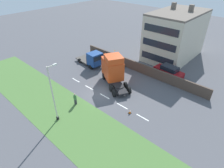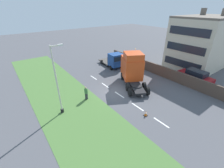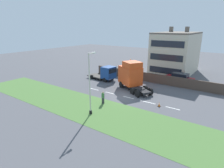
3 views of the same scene
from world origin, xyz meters
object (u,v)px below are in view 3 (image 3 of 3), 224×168
Objects in this scene: flatbed_truck at (107,73)px; lamp_post at (90,87)px; parked_car at (179,79)px; lorry_cab at (131,75)px; traffic_cone_lead at (159,104)px; pedestrian at (103,98)px.

flatbed_truck is 0.83× the size of lamp_post.
lorry_cab is at bearing 146.51° from parked_car.
lorry_cab is at bearing 81.68° from flatbed_truck.
traffic_cone_lead is at bearing -92.97° from lorry_cab.
flatbed_truck is 1.21× the size of parked_car.
parked_car is (7.09, -5.73, -1.28)m from lorry_cab.
parked_car reaches higher than pedestrian.
traffic_cone_lead is at bearing -170.48° from parked_car.
lorry_cab is 0.97× the size of lamp_post.
pedestrian is at bearing 12.65° from lamp_post.
parked_car is at bearing 121.05° from flatbed_truck.
parked_car is 15.65m from pedestrian.
traffic_cone_lead is at bearing -40.99° from lamp_post.
lamp_post is 4.10m from pedestrian.
lorry_cab is at bearing 57.56° from traffic_cone_lead.
flatbed_truck is at bearing 65.79° from traffic_cone_lead.
lorry_cab is 9.21m from parked_car.
lamp_post is at bearing 34.92° from flatbed_truck.
pedestrian is at bearing 164.37° from parked_car.
lorry_cab reaches higher than traffic_cone_lead.
flatbed_truck is 14.13m from lamp_post.
pedestrian is 2.88× the size of traffic_cone_lead.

